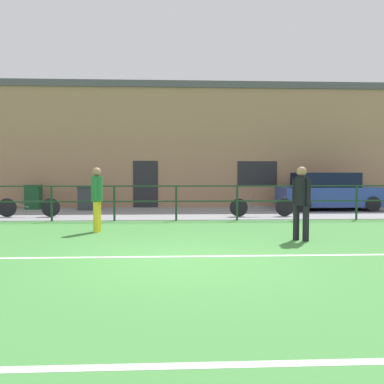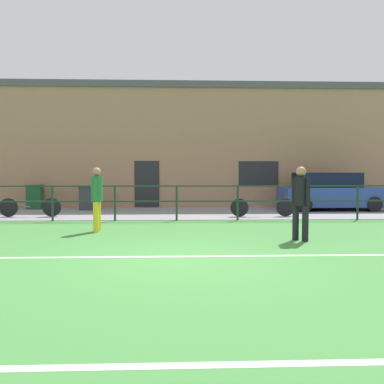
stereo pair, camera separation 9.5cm
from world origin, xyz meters
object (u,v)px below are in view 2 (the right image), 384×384
Objects in this scene: player_striker at (97,195)px; parked_car_red at (330,192)px; bicycle_parked_1 at (262,207)px; trash_bin_0 at (88,198)px; player_goalkeeper at (301,199)px; bicycle_parked_2 at (30,207)px; trash_bin_1 at (35,197)px.

player_striker is 0.41× the size of parked_car_red.
bicycle_parked_1 is at bearing -54.07° from player_striker.
player_goalkeeper is at bearing -50.29° from trash_bin_0.
bicycle_parked_1 is at bearing -23.07° from trash_bin_0.
trash_bin_0 is (-6.72, 2.86, 0.16)m from bicycle_parked_1.
parked_car_red is at bearing 36.34° from bicycle_parked_1.
trash_bin_0 is at bearing 156.93° from bicycle_parked_1.
bicycle_parked_2 is 2.09× the size of trash_bin_1.
player_striker is 4.78m from bicycle_parked_2.
parked_car_red reaches higher than trash_bin_0.
player_goalkeeper is 1.00× the size of player_striker.
player_striker is at bearing -50.06° from bicycle_parked_2.
bicycle_parked_1 is at bearing -20.49° from trash_bin_1.
parked_car_red is 4.01× the size of trash_bin_1.
trash_bin_1 is at bearing 106.09° from bicycle_parked_2.
trash_bin_1 reaches higher than bicycle_parked_2.
player_goalkeeper reaches higher than trash_bin_1.
player_striker reaches higher than bicycle_parked_2.
parked_car_red reaches higher than bicycle_parked_2.
player_goalkeeper reaches higher than bicycle_parked_1.
parked_car_red reaches higher than trash_bin_1.
bicycle_parked_2 is 2.98m from trash_bin_0.
trash_bin_1 is at bearing 32.72° from player_striker.
bicycle_parked_1 is 9.68m from trash_bin_1.
bicycle_parked_2 is 3.27m from trash_bin_1.
parked_car_red is (8.47, 5.85, -0.21)m from player_striker.
player_goalkeeper is 0.41× the size of parked_car_red.
trash_bin_1 reaches higher than trash_bin_0.
bicycle_parked_2 is at bearing -73.91° from trash_bin_1.
trash_bin_0 reaches higher than bicycle_parked_1.
player_goalkeeper is 12.21m from trash_bin_1.
player_goalkeeper is 5.18m from player_striker.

